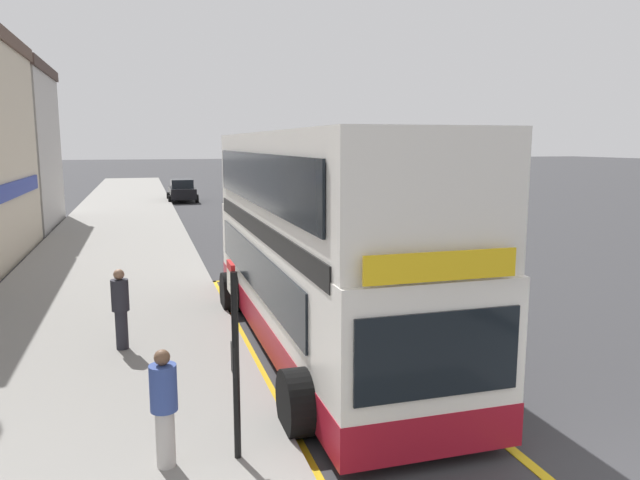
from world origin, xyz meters
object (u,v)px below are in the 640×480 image
at_px(double_decker_bus, 317,247).
at_px(pedestrian_waiting_near_sign, 164,404).
at_px(parked_car_black_ahead, 182,191).
at_px(bus_stop_sign, 235,344).
at_px(pedestrian_further_back, 121,306).

relative_size(double_decker_bus, pedestrian_waiting_near_sign, 6.97).
bearing_deg(parked_car_black_ahead, bus_stop_sign, 85.07).
bearing_deg(pedestrian_waiting_near_sign, double_decker_bus, 53.27).
xyz_separation_m(bus_stop_sign, pedestrian_further_back, (-1.56, 4.74, -0.64)).
distance_m(double_decker_bus, pedestrian_waiting_near_sign, 5.59).
bearing_deg(parked_car_black_ahead, pedestrian_waiting_near_sign, 83.69).
bearing_deg(pedestrian_further_back, pedestrian_waiting_near_sign, -82.14).
distance_m(parked_car_black_ahead, pedestrian_waiting_near_sign, 37.28).
xyz_separation_m(parked_car_black_ahead, pedestrian_waiting_near_sign, (-2.60, -37.19, 0.17)).
bearing_deg(pedestrian_waiting_near_sign, parked_car_black_ahead, 86.00).
bearing_deg(bus_stop_sign, double_decker_bus, 61.42).
xyz_separation_m(double_decker_bus, pedestrian_further_back, (-3.94, 0.38, -1.05)).
relative_size(double_decker_bus, bus_stop_sign, 4.22).
bearing_deg(bus_stop_sign, pedestrian_further_back, 108.22).
bearing_deg(double_decker_bus, bus_stop_sign, -118.58).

